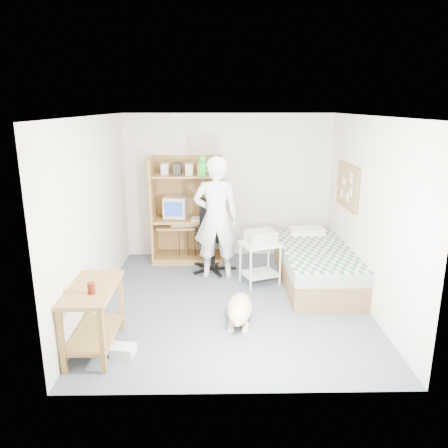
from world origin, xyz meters
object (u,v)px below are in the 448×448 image
bed (316,265)px  person (216,218)px  side_desk (93,309)px  dog (239,309)px  computer_hutch (188,214)px  printer_cart (260,257)px  office_chair (213,246)px

bed → person: bearing=168.5°
person → side_desk: bearing=58.1°
dog → computer_hutch: bearing=114.9°
printer_cart → office_chair: bearing=118.0°
side_desk → dog: 1.77m
person → printer_cart: size_ratio=2.86×
person → printer_cart: 0.89m
person → computer_hutch: bearing=-58.6°
computer_hutch → office_chair: (0.44, -0.50, -0.41)m
dog → office_chair: bearing=106.8°
bed → side_desk: 3.39m
person → office_chair: bearing=-80.7°
office_chair → side_desk: bearing=-117.6°
side_desk → bed: bearing=32.5°
side_desk → office_chair: 2.76m
person → dog: 1.72m
printer_cart → dog: bearing=-128.0°
bed → office_chair: (-1.56, 0.62, 0.12)m
bed → person: person is taller
computer_hutch → bed: bearing=-29.3°
office_chair → computer_hutch: bearing=131.7°
office_chair → printer_cart: office_chair is taller
dog → printer_cart: bearing=79.0°
computer_hutch → person: person is taller
person → printer_cart: (0.66, -0.31, -0.52)m
bed → dog: bearing=-135.8°
office_chair → dog: (0.34, -1.81, -0.25)m
printer_cart → person: bearing=134.1°
side_desk → office_chair: bearing=62.1°
dog → printer_cart: printer_cart is taller
office_chair → printer_cart: (0.71, -0.62, 0.03)m
person → printer_cart: person is taller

